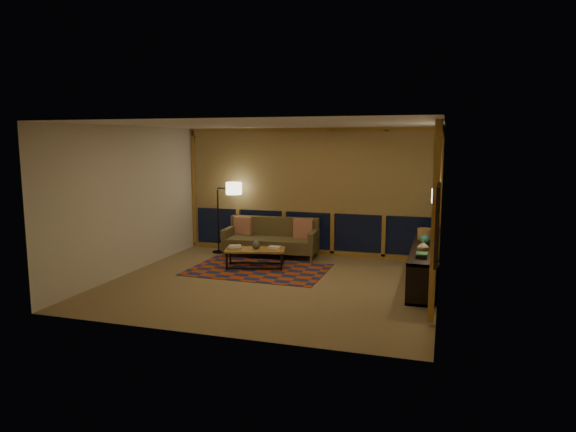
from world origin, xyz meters
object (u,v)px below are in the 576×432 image
(coffee_table, at_px, (255,258))
(floor_lamp, at_px, (218,217))
(bookshelf, at_px, (423,266))
(sofa, at_px, (271,238))

(coffee_table, relative_size, floor_lamp, 0.73)
(floor_lamp, bearing_deg, coffee_table, -50.85)
(coffee_table, height_order, floor_lamp, floor_lamp)
(floor_lamp, bearing_deg, bookshelf, -26.66)
(bookshelf, bearing_deg, sofa, 158.58)
(sofa, xyz_separation_m, bookshelf, (3.17, -1.24, -0.08))
(coffee_table, bearing_deg, sofa, 77.47)
(sofa, height_order, floor_lamp, floor_lamp)
(coffee_table, distance_m, bookshelf, 3.14)
(floor_lamp, distance_m, bookshelf, 4.61)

